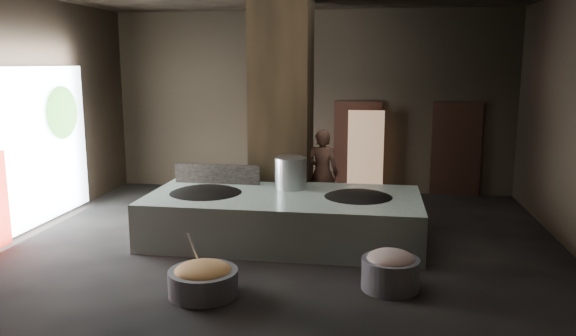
% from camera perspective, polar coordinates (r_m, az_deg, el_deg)
% --- Properties ---
extents(floor, '(10.00, 9.00, 0.10)m').
position_cam_1_polar(floor, '(10.23, -0.67, -8.00)').
color(floor, black).
rests_on(floor, ground).
extents(back_wall, '(10.00, 0.10, 4.50)m').
position_cam_1_polar(back_wall, '(14.24, 2.30, 6.71)').
color(back_wall, black).
rests_on(back_wall, ground).
extents(front_wall, '(10.00, 0.10, 4.50)m').
position_cam_1_polar(front_wall, '(5.35, -8.65, 0.12)').
color(front_wall, black).
rests_on(front_wall, ground).
extents(left_wall, '(0.10, 9.00, 4.50)m').
position_cam_1_polar(left_wall, '(11.68, -26.05, 4.80)').
color(left_wall, black).
rests_on(left_wall, ground).
extents(pillar, '(1.20, 1.20, 4.50)m').
position_cam_1_polar(pillar, '(11.66, -0.64, 5.87)').
color(pillar, black).
rests_on(pillar, ground).
extents(hearth_platform, '(4.94, 2.39, 0.86)m').
position_cam_1_polar(hearth_platform, '(10.32, -0.45, -5.05)').
color(hearth_platform, silver).
rests_on(hearth_platform, ground).
extents(platform_cap, '(4.82, 2.32, 0.03)m').
position_cam_1_polar(platform_cap, '(10.22, -0.46, -2.96)').
color(platform_cap, black).
rests_on(platform_cap, hearth_platform).
extents(wok_left, '(1.55, 1.55, 0.43)m').
position_cam_1_polar(wok_left, '(10.51, -8.34, -3.06)').
color(wok_left, black).
rests_on(wok_left, hearth_platform).
extents(wok_left_rim, '(1.59, 1.59, 0.05)m').
position_cam_1_polar(wok_left_rim, '(10.50, -8.35, -2.69)').
color(wok_left_rim, black).
rests_on(wok_left_rim, hearth_platform).
extents(wok_right, '(1.45, 1.45, 0.41)m').
position_cam_1_polar(wok_right, '(10.17, 7.14, -3.50)').
color(wok_right, black).
rests_on(wok_right, hearth_platform).
extents(wok_right_rim, '(1.48, 1.48, 0.05)m').
position_cam_1_polar(wok_right_rim, '(10.15, 7.15, -3.11)').
color(wok_right_rim, black).
rests_on(wok_right_rim, hearth_platform).
extents(stock_pot, '(0.60, 0.60, 0.64)m').
position_cam_1_polar(stock_pot, '(10.68, 0.27, -0.64)').
color(stock_pot, '#B6BBBF').
rests_on(stock_pot, hearth_platform).
extents(splash_guard, '(1.72, 0.07, 0.43)m').
position_cam_1_polar(splash_guard, '(11.20, -7.19, -0.72)').
color(splash_guard, black).
rests_on(splash_guard, hearth_platform).
extents(cook, '(0.72, 0.50, 1.87)m').
position_cam_1_polar(cook, '(11.84, 3.49, -0.52)').
color(cook, '#9A644E').
rests_on(cook, ground).
extents(veg_basin, '(1.16, 1.16, 0.36)m').
position_cam_1_polar(veg_basin, '(8.13, -8.60, -11.42)').
color(veg_basin, slate).
rests_on(veg_basin, ground).
extents(veg_fill, '(0.81, 0.81, 0.25)m').
position_cam_1_polar(veg_fill, '(8.07, -8.64, -10.31)').
color(veg_fill, '#A8A651').
rests_on(veg_fill, veg_basin).
extents(ladle, '(0.12, 0.38, 0.70)m').
position_cam_1_polar(ladle, '(8.18, -9.38, -8.55)').
color(ladle, '#B6BBBF').
rests_on(ladle, veg_basin).
extents(meat_basin, '(0.99, 0.99, 0.46)m').
position_cam_1_polar(meat_basin, '(8.35, 10.35, -10.52)').
color(meat_basin, slate).
rests_on(meat_basin, ground).
extents(meat_fill, '(0.69, 0.69, 0.26)m').
position_cam_1_polar(meat_fill, '(8.27, 10.40, -9.09)').
color(meat_fill, '#A67164').
rests_on(meat_fill, meat_basin).
extents(doorway_near, '(1.18, 0.08, 2.38)m').
position_cam_1_polar(doorway_near, '(14.18, 7.05, 1.95)').
color(doorway_near, black).
rests_on(doorway_near, ground).
extents(doorway_near_glow, '(0.87, 0.04, 2.07)m').
position_cam_1_polar(doorway_near_glow, '(13.94, 7.88, 1.58)').
color(doorway_near_glow, '#8C6647').
rests_on(doorway_near_glow, ground).
extents(doorway_far, '(1.18, 0.08, 2.38)m').
position_cam_1_polar(doorway_far, '(14.32, 16.69, 1.67)').
color(doorway_far, black).
rests_on(doorway_far, ground).
extents(doorway_far_glow, '(0.86, 0.04, 2.03)m').
position_cam_1_polar(doorway_far_glow, '(14.56, 16.68, 1.61)').
color(doorway_far_glow, '#8C6647').
rests_on(doorway_far_glow, ground).
extents(left_opening, '(0.04, 4.20, 3.10)m').
position_cam_1_polar(left_opening, '(11.86, -24.86, 1.80)').
color(left_opening, white).
rests_on(left_opening, ground).
extents(tree_silhouette, '(0.28, 1.10, 1.10)m').
position_cam_1_polar(tree_silhouette, '(12.67, -21.96, 5.25)').
color(tree_silhouette, '#194714').
rests_on(tree_silhouette, left_opening).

